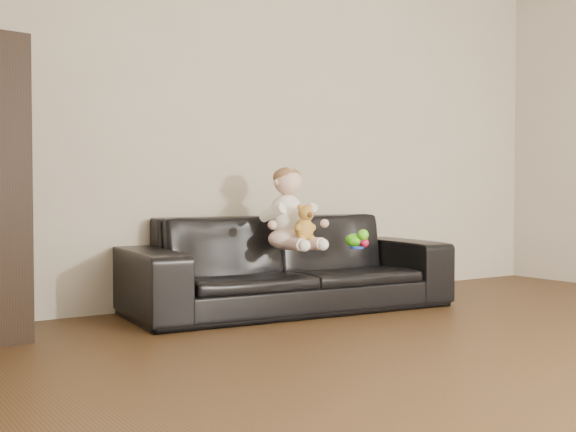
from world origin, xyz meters
TOP-DOWN VIEW (x-y plane):
  - wall_back at (0.00, 2.75)m, footprint 5.00×0.00m
  - sofa at (-0.36, 2.25)m, footprint 2.21×1.02m
  - baby at (-0.43, 2.13)m, footprint 0.37×0.45m
  - teddy_bear at (-0.42, 1.97)m, footprint 0.13×0.14m
  - toy_green at (0.07, 2.10)m, footprint 0.13×0.15m
  - toy_rattle at (0.11, 2.03)m, footprint 0.08×0.08m
  - toy_blue_disc at (0.01, 1.99)m, footprint 0.10×0.10m

SIDE VIEW (x-z plane):
  - sofa at x=-0.36m, z-range 0.00..0.63m
  - toy_blue_disc at x=0.01m, z-range 0.41..0.43m
  - toy_rattle at x=0.11m, z-range 0.41..0.48m
  - toy_green at x=0.07m, z-range 0.41..0.51m
  - teddy_bear at x=-0.42m, z-range 0.48..0.71m
  - baby at x=-0.43m, z-range 0.38..0.92m
  - wall_back at x=0.00m, z-range -1.20..3.80m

